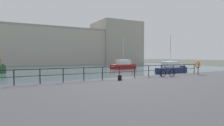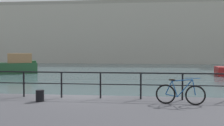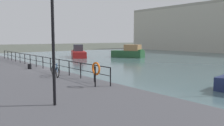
{
  "view_description": "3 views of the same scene",
  "coord_description": "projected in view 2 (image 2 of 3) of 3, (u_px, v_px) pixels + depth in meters",
  "views": [
    {
      "loc": [
        -8.6,
        -14.62,
        2.83
      ],
      "look_at": [
        1.3,
        3.92,
        2.04
      ],
      "focal_mm": 29.44,
      "sensor_mm": 36.0,
      "label": 1
    },
    {
      "loc": [
        3.14,
        -12.65,
        2.86
      ],
      "look_at": [
        0.99,
        4.43,
        2.06
      ],
      "focal_mm": 47.77,
      "sensor_mm": 36.0,
      "label": 2
    },
    {
      "loc": [
        19.76,
        -8.8,
        3.57
      ],
      "look_at": [
        3.33,
        4.07,
        1.37
      ],
      "focal_mm": 37.99,
      "sensor_mm": 36.0,
      "label": 3
    }
  ],
  "objects": [
    {
      "name": "quay_railing",
      "position": [
        24.0,
        79.0,
        12.51
      ],
      "size": [
        22.96,
        0.07,
        1.08
      ],
      "color": "black",
      "rests_on": "quay_promenade"
    },
    {
      "name": "water_basin",
      "position": [
        127.0,
        69.0,
        43.0
      ],
      "size": [
        80.0,
        60.0,
        0.01
      ],
      "primitive_type": "cube",
      "color": "#476066",
      "rests_on": "ground_plane"
    },
    {
      "name": "mooring_bollard",
      "position": [
        40.0,
        96.0,
        11.4
      ],
      "size": [
        0.32,
        0.32,
        0.44
      ],
      "primitive_type": "cylinder",
      "color": "black",
      "rests_on": "quay_promenade"
    },
    {
      "name": "ground_plane",
      "position": [
        77.0,
        114.0,
        13.06
      ],
      "size": [
        240.0,
        240.0,
        0.0
      ],
      "primitive_type": "plane",
      "color": "#4C5147"
    },
    {
      "name": "parked_bicycle",
      "position": [
        180.0,
        94.0,
        10.74
      ],
      "size": [
        1.76,
        0.3,
        0.98
      ],
      "rotation": [
        0.0,
        0.0,
        -0.13
      ],
      "color": "black",
      "rests_on": "quay_promenade"
    },
    {
      "name": "harbor_building",
      "position": [
        170.0,
        32.0,
        63.7
      ],
      "size": [
        74.94,
        15.91,
        16.58
      ],
      "color": "#B2AD9E",
      "rests_on": "ground_plane"
    },
    {
      "name": "moored_red_daysailer",
      "position": [
        14.0,
        65.0,
        35.14
      ],
      "size": [
        6.33,
        4.63,
        2.37
      ],
      "rotation": [
        0.0,
        0.0,
        0.43
      ],
      "color": "#23512D",
      "rests_on": "water_basin"
    }
  ]
}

